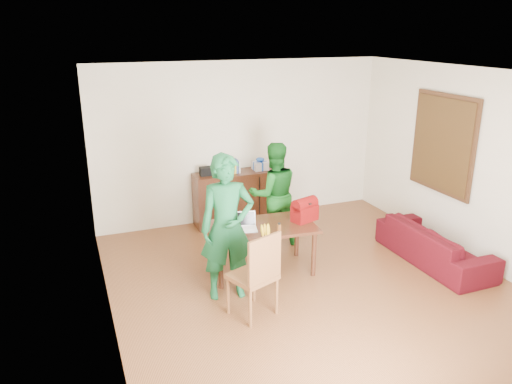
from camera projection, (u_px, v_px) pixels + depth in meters
name	position (u px, v px, depth m)	size (l,w,h in m)	color
room	(314.00, 189.00, 6.15)	(5.20, 5.70, 2.90)	#462311
table	(261.00, 231.00, 6.71)	(1.50, 0.93, 0.67)	black
chair	(253.00, 291.00, 5.76)	(0.61, 0.59, 1.05)	brown
person_near	(227.00, 228.00, 6.00)	(0.66, 0.43, 1.82)	#12512A
person_far	(274.00, 194.00, 7.55)	(0.78, 0.60, 1.60)	#125317
laptop	(246.00, 227.00, 6.53)	(0.34, 0.27, 0.21)	white
bananas	(265.00, 234.00, 6.34)	(0.17, 0.11, 0.06)	gold
bottle	(279.00, 229.00, 6.36)	(0.06, 0.06, 0.17)	#5B3215
red_bag	(305.00, 212.00, 6.82)	(0.35, 0.20, 0.26)	#6B0A07
sofa	(434.00, 244.00, 7.09)	(1.83, 0.72, 0.54)	#390713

